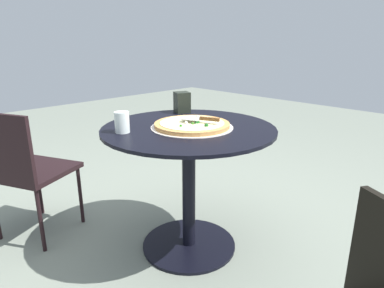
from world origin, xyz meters
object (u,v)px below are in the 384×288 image
at_px(pizza_on_tray, 192,125).
at_px(patio_table, 189,165).
at_px(patio_chair_far, 24,166).
at_px(pizza_server, 201,119).
at_px(drinking_cup, 122,122).
at_px(napkin_dispenser, 182,102).

bearing_deg(pizza_on_tray, patio_table, 19.81).
bearing_deg(patio_table, patio_chair_far, 39.09).
xyz_separation_m(pizza_server, patio_chair_far, (0.84, 0.67, -0.32)).
distance_m(patio_table, patio_chair_far, 1.00).
relative_size(pizza_server, patio_chair_far, 0.26).
relative_size(drinking_cup, napkin_dispenser, 0.81).
relative_size(napkin_dispenser, patio_chair_far, 0.16).
height_order(drinking_cup, napkin_dispenser, napkin_dispenser).
height_order(pizza_server, patio_chair_far, patio_chair_far).
bearing_deg(drinking_cup, patio_chair_far, 26.84).
bearing_deg(drinking_cup, napkin_dispenser, -75.51).
bearing_deg(pizza_server, pizza_on_tray, 37.46).
height_order(pizza_server, napkin_dispenser, napkin_dispenser).
xyz_separation_m(pizza_server, drinking_cup, (0.22, 0.36, 0.00)).
bearing_deg(napkin_dispenser, patio_table, 74.82).
relative_size(patio_table, napkin_dispenser, 7.19).
bearing_deg(patio_table, drinking_cup, 63.22).
bearing_deg(pizza_on_tray, napkin_dispenser, -35.51).
xyz_separation_m(pizza_server, napkin_dispenser, (0.36, -0.20, 0.02)).
distance_m(pizza_on_tray, pizza_server, 0.06).
xyz_separation_m(drinking_cup, patio_chair_far, (0.62, 0.31, -0.32)).
height_order(patio_table, drinking_cup, drinking_cup).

